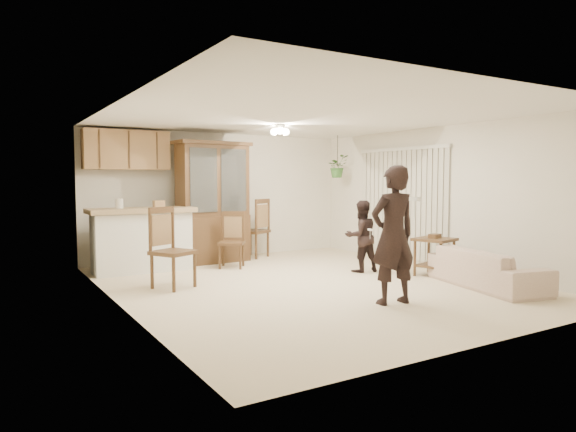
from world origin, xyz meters
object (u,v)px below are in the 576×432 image
chair_hutch_right (253,241)px  child (361,232)px  chair_hutch_left (232,252)px  chair_bar (173,265)px  side_table (434,256)px  china_hutch (213,203)px  adult (393,233)px  sofa (487,262)px

chair_hutch_right → child: bearing=79.6°
child → chair_hutch_right: child is taller
chair_hutch_left → chair_hutch_right: size_ratio=0.84×
chair_bar → chair_hutch_right: (2.35, 2.06, 0.00)m
side_table → chair_bar: bearing=161.9°
child → chair_hutch_left: size_ratio=1.35×
china_hutch → chair_hutch_left: china_hutch is taller
adult → china_hutch: (-0.64, 4.24, 0.23)m
sofa → chair_hutch_left: bearing=49.1°
china_hutch → chair_hutch_left: bearing=-92.2°
side_table → chair_hutch_right: 3.71m
adult → chair_hutch_right: size_ratio=1.52×
adult → chair_hutch_left: 3.60m
adult → chair_bar: bearing=-42.6°
chair_hutch_left → chair_hutch_right: (0.90, 0.92, 0.05)m
child → chair_hutch_left: child is taller
sofa → adult: (-1.88, -0.05, 0.53)m
sofa → chair_hutch_left: 4.25m
side_table → chair_hutch_left: 3.48m
sofa → chair_bar: bearing=72.9°
chair_hutch_left → sofa: bearing=-20.1°
china_hutch → chair_hutch_right: size_ratio=1.92×
sofa → adult: bearing=104.8°
child → side_table: size_ratio=1.95×
sofa → adult: size_ratio=1.04×
chair_hutch_right → chair_hutch_left: bearing=16.9°
chair_hutch_left → child: bearing=-7.7°
chair_bar → chair_hutch_right: 3.13m
chair_bar → chair_hutch_right: chair_hutch_right is taller
child → china_hutch: bearing=-44.3°
chair_bar → sofa: bearing=-57.3°
side_table → chair_hutch_right: size_ratio=0.58×
side_table → chair_hutch_right: (-1.59, 3.35, 0.01)m
china_hutch → child: bearing=-57.2°
sofa → side_table: 1.02m
child → chair_bar: size_ratio=1.15×
chair_hutch_left → side_table: bearing=-10.2°
adult → china_hutch: china_hutch is taller
chair_bar → child: bearing=-33.8°
child → china_hutch: 2.89m
china_hutch → chair_bar: (-1.42, -1.89, -0.80)m
side_table → chair_hutch_left: chair_hutch_left is taller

